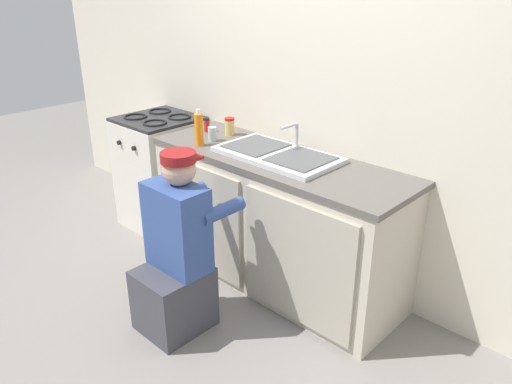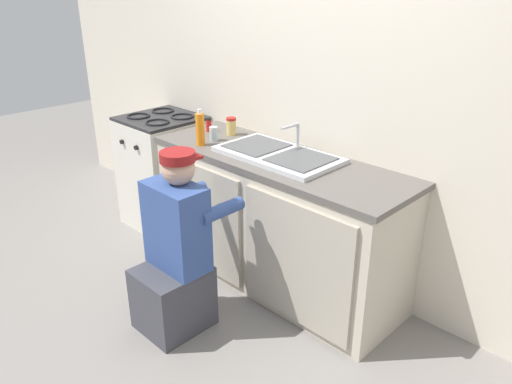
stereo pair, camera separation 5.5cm
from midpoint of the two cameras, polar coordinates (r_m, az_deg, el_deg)
ground_plane at (r=3.44m, az=-0.73°, el=-11.74°), size 12.00×12.00×0.00m
back_wall at (r=3.38m, az=7.15°, el=10.76°), size 6.00×0.10×2.50m
counter_cabinet at (r=3.39m, az=2.73°, el=-3.63°), size 1.81×0.62×0.88m
countertop at (r=3.22m, az=2.99°, el=3.70°), size 1.85×0.62×0.04m
sink_double_basin at (r=3.21m, az=3.03°, el=4.35°), size 0.80×0.44×0.19m
stove_range at (r=4.27m, az=-10.05°, el=2.38°), size 0.58×0.62×0.95m
plumber_person at (r=2.99m, az=-8.64°, el=-7.44°), size 0.42×0.61×1.10m
soap_bottle_orange at (r=3.42m, az=-5.94°, el=7.16°), size 0.06×0.06×0.25m
condiment_jar at (r=3.65m, az=-2.41°, el=7.52°), size 0.07×0.07×0.13m
water_glass at (r=3.52m, az=-4.42°, el=6.64°), size 0.06×0.06×0.10m
spice_bottle_red at (r=3.75m, az=-5.00°, el=7.66°), size 0.04×0.04×0.10m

